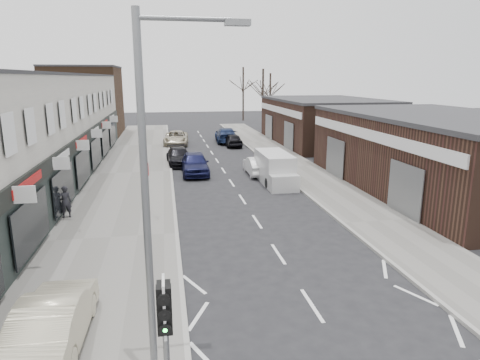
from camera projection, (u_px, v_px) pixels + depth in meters
name	position (u px, v px, depth m)	size (l,w,h in m)	color
ground	(337.00, 344.00, 11.27)	(160.00, 160.00, 0.00)	black
pavement_left	(132.00, 173.00, 31.19)	(5.50, 64.00, 0.12)	slate
pavement_right	(296.00, 167.00, 33.30)	(3.50, 64.00, 0.12)	slate
shop_terrace_left	(16.00, 131.00, 26.84)	(8.00, 41.00, 7.10)	beige
brick_block_far	(85.00, 102.00, 51.15)	(8.00, 10.00, 8.00)	#402B1B
right_unit_near	(442.00, 154.00, 26.27)	(10.00, 18.00, 4.50)	#382319
right_unit_far	(324.00, 122.00, 45.42)	(10.00, 16.00, 4.50)	#382319
tree_far_a	(262.00, 129.00, 58.76)	(3.60, 3.60, 8.00)	#382D26
tree_far_b	(270.00, 124.00, 64.93)	(3.60, 3.60, 7.50)	#382D26
tree_far_c	(243.00, 120.00, 70.17)	(3.60, 3.60, 8.50)	#382D26
traffic_light	(165.00, 319.00, 8.04)	(0.28, 0.60, 3.10)	slate
street_lamp	(154.00, 190.00, 8.67)	(2.23, 0.22, 8.00)	slate
warning_sign	(148.00, 173.00, 21.38)	(0.12, 0.80, 2.70)	slate
white_van	(275.00, 169.00, 28.34)	(1.84, 5.15, 2.01)	silver
sedan_on_pavement	(54.00, 319.00, 10.95)	(1.50, 4.31, 1.42)	beige
pedestrian	(65.00, 202.00, 20.89)	(0.59, 0.39, 1.62)	black
parked_car_left_a	(195.00, 163.00, 30.90)	(1.90, 4.73, 1.61)	#121438
parked_car_left_b	(179.00, 156.00, 34.42)	(1.86, 4.58, 1.33)	black
parked_car_left_c	(176.00, 138.00, 44.42)	(2.41, 5.22, 1.45)	#ADA38A
parked_car_right_a	(257.00, 166.00, 30.89)	(1.38, 3.97, 1.31)	white
parked_car_right_b	(233.00, 140.00, 43.45)	(1.56, 3.87, 1.32)	black
parked_car_right_c	(226.00, 135.00, 46.29)	(2.21, 5.44, 1.58)	#152142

